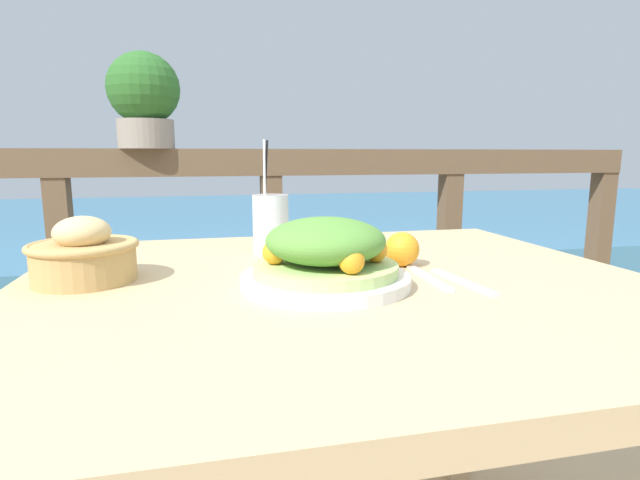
% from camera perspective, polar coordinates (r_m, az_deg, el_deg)
% --- Properties ---
extents(patio_table, '(1.10, 0.98, 0.75)m').
position_cam_1_polar(patio_table, '(0.91, 2.12, -10.12)').
color(patio_table, tan).
rests_on(patio_table, ground_plane).
extents(railing_fence, '(2.80, 0.08, 0.99)m').
position_cam_1_polar(railing_fence, '(1.77, -5.54, 0.46)').
color(railing_fence, brown).
rests_on(railing_fence, ground_plane).
extents(sea_backdrop, '(12.00, 4.00, 0.47)m').
position_cam_1_polar(sea_backdrop, '(4.30, -9.77, -0.21)').
color(sea_backdrop, teal).
rests_on(sea_backdrop, ground_plane).
extents(salad_plate, '(0.28, 0.28, 0.11)m').
position_cam_1_polar(salad_plate, '(0.82, 0.65, -1.94)').
color(salad_plate, silver).
rests_on(salad_plate, patio_table).
extents(drink_glass, '(0.08, 0.08, 0.25)m').
position_cam_1_polar(drink_glass, '(1.10, -5.66, 1.87)').
color(drink_glass, silver).
rests_on(drink_glass, patio_table).
extents(bread_basket, '(0.18, 0.18, 0.11)m').
position_cam_1_polar(bread_basket, '(0.94, -25.38, -1.55)').
color(bread_basket, tan).
rests_on(bread_basket, patio_table).
extents(potted_plant, '(0.23, 0.23, 0.30)m').
position_cam_1_polar(potted_plant, '(1.75, -19.47, 15.10)').
color(potted_plant, gray).
rests_on(potted_plant, railing_fence).
extents(fork, '(0.02, 0.18, 0.00)m').
position_cam_1_polar(fork, '(0.90, 12.26, -4.20)').
color(fork, silver).
rests_on(fork, patio_table).
extents(knife, '(0.03, 0.18, 0.00)m').
position_cam_1_polar(knife, '(0.88, 15.96, -4.58)').
color(knife, silver).
rests_on(knife, patio_table).
extents(orange_near_basket, '(0.07, 0.07, 0.07)m').
position_cam_1_polar(orange_near_basket, '(0.98, 9.36, -1.06)').
color(orange_near_basket, orange).
rests_on(orange_near_basket, patio_table).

